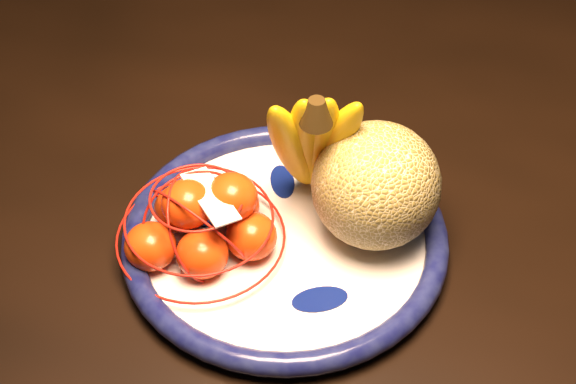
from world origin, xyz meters
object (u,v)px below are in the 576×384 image
(dining_table, at_px, (156,202))
(banana_bunch, at_px, (312,138))
(cantaloupe, at_px, (376,185))
(mandarin_bag, at_px, (204,222))
(fruit_bowl, at_px, (285,239))

(dining_table, bearing_deg, banana_bunch, -13.32)
(cantaloupe, height_order, mandarin_bag, cantaloupe)
(fruit_bowl, relative_size, cantaloupe, 2.60)
(fruit_bowl, xyz_separation_m, banana_bunch, (0.01, 0.05, 0.09))
(fruit_bowl, distance_m, cantaloupe, 0.11)
(cantaloupe, distance_m, banana_bunch, 0.08)
(cantaloupe, relative_size, mandarin_bag, 0.60)
(dining_table, relative_size, cantaloupe, 11.86)
(cantaloupe, bearing_deg, fruit_bowl, -154.29)
(dining_table, distance_m, fruit_bowl, 0.22)
(fruit_bowl, xyz_separation_m, cantaloupe, (0.08, 0.04, 0.06))
(banana_bunch, bearing_deg, mandarin_bag, -156.00)
(banana_bunch, relative_size, mandarin_bag, 0.86)
(cantaloupe, relative_size, banana_bunch, 0.70)
(dining_table, relative_size, fruit_bowl, 4.57)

